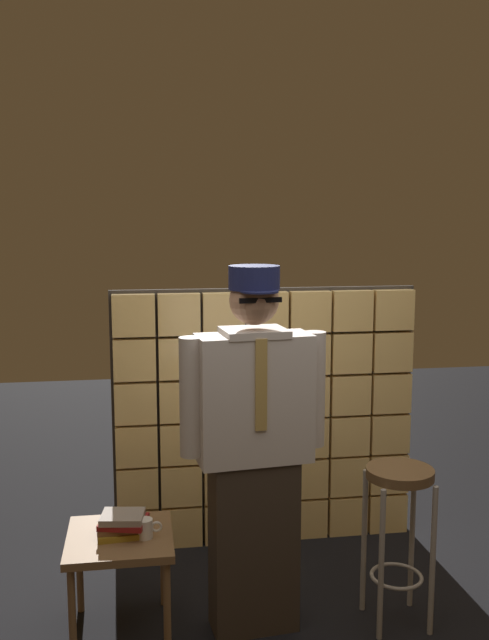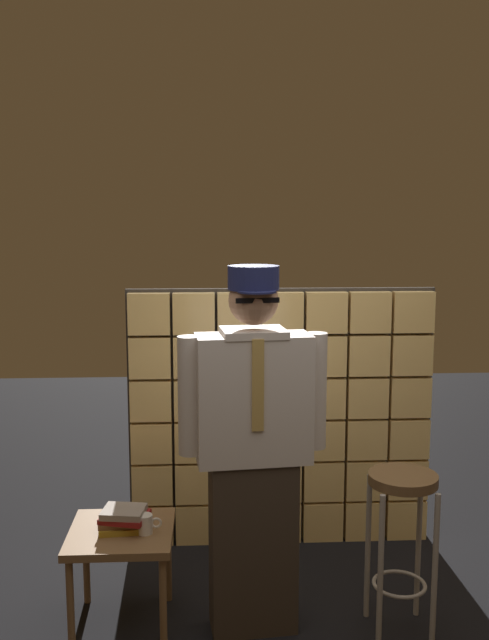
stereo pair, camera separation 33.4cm
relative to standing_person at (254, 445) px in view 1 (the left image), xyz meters
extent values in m
cube|color=#F2C672|center=(-0.58, 0.95, -0.83)|extent=(0.25, 0.08, 0.25)
cube|color=#F2C672|center=(-0.30, 0.95, -0.83)|extent=(0.25, 0.08, 0.25)
cube|color=#F2C672|center=(-0.03, 0.95, -0.83)|extent=(0.25, 0.08, 0.25)
cube|color=#F2C672|center=(0.24, 0.95, -0.83)|extent=(0.25, 0.08, 0.25)
cube|color=#F2C672|center=(0.51, 0.95, -0.83)|extent=(0.25, 0.08, 0.25)
cube|color=#F2C672|center=(0.78, 0.95, -0.83)|extent=(0.25, 0.08, 0.25)
cube|color=#F2C672|center=(1.06, 0.95, -0.83)|extent=(0.25, 0.08, 0.25)
cube|color=#F2C672|center=(-0.58, 0.95, -0.56)|extent=(0.25, 0.08, 0.25)
cube|color=#F2C672|center=(-0.30, 0.95, -0.56)|extent=(0.25, 0.08, 0.25)
cube|color=#F2C672|center=(-0.03, 0.95, -0.56)|extent=(0.25, 0.08, 0.25)
cube|color=#F2C672|center=(0.24, 0.95, -0.56)|extent=(0.25, 0.08, 0.25)
cube|color=#F2C672|center=(0.51, 0.95, -0.56)|extent=(0.25, 0.08, 0.25)
cube|color=#F2C672|center=(0.78, 0.95, -0.56)|extent=(0.25, 0.08, 0.25)
cube|color=#F2C672|center=(1.06, 0.95, -0.56)|extent=(0.25, 0.08, 0.25)
cube|color=#F2C672|center=(-0.58, 0.95, -0.29)|extent=(0.25, 0.08, 0.25)
cube|color=#F2C672|center=(-0.30, 0.95, -0.29)|extent=(0.25, 0.08, 0.25)
cube|color=#F2C672|center=(-0.03, 0.95, -0.29)|extent=(0.25, 0.08, 0.25)
cube|color=#F2C672|center=(0.24, 0.95, -0.29)|extent=(0.25, 0.08, 0.25)
cube|color=#F2C672|center=(0.51, 0.95, -0.29)|extent=(0.25, 0.08, 0.25)
cube|color=#F2C672|center=(0.78, 0.95, -0.29)|extent=(0.25, 0.08, 0.25)
cube|color=#F2C672|center=(1.06, 0.95, -0.29)|extent=(0.25, 0.08, 0.25)
cube|color=#F2C672|center=(-0.58, 0.95, -0.02)|extent=(0.25, 0.08, 0.25)
cube|color=#F2C672|center=(-0.30, 0.95, -0.02)|extent=(0.25, 0.08, 0.25)
cube|color=#F2C672|center=(-0.03, 0.95, -0.02)|extent=(0.25, 0.08, 0.25)
cube|color=#F2C672|center=(0.24, 0.95, -0.02)|extent=(0.25, 0.08, 0.25)
cube|color=#F2C672|center=(0.51, 0.95, -0.02)|extent=(0.25, 0.08, 0.25)
cube|color=#F2C672|center=(0.78, 0.95, -0.02)|extent=(0.25, 0.08, 0.25)
cube|color=#F2C672|center=(1.06, 0.95, -0.02)|extent=(0.25, 0.08, 0.25)
cube|color=#F2C672|center=(-0.58, 0.95, 0.25)|extent=(0.25, 0.08, 0.25)
cube|color=#F2C672|center=(-0.30, 0.95, 0.25)|extent=(0.25, 0.08, 0.25)
cube|color=#F2C672|center=(-0.03, 0.95, 0.25)|extent=(0.25, 0.08, 0.25)
cube|color=#F2C672|center=(0.24, 0.95, 0.25)|extent=(0.25, 0.08, 0.25)
cube|color=#F2C672|center=(0.51, 0.95, 0.25)|extent=(0.25, 0.08, 0.25)
cube|color=#F2C672|center=(0.78, 0.95, 0.25)|extent=(0.25, 0.08, 0.25)
cube|color=#F2C672|center=(1.06, 0.95, 0.25)|extent=(0.25, 0.08, 0.25)
cube|color=#F2C672|center=(-0.58, 0.95, 0.53)|extent=(0.25, 0.08, 0.25)
cube|color=#F2C672|center=(-0.30, 0.95, 0.53)|extent=(0.25, 0.08, 0.25)
cube|color=#F2C672|center=(-0.03, 0.95, 0.53)|extent=(0.25, 0.08, 0.25)
cube|color=#F2C672|center=(0.24, 0.95, 0.53)|extent=(0.25, 0.08, 0.25)
cube|color=#F2C672|center=(0.51, 0.95, 0.53)|extent=(0.25, 0.08, 0.25)
cube|color=#F2C672|center=(0.78, 0.95, 0.53)|extent=(0.25, 0.08, 0.25)
cube|color=#F2C672|center=(1.06, 0.95, 0.53)|extent=(0.25, 0.08, 0.25)
cube|color=#38332D|center=(0.24, 1.00, -0.15)|extent=(1.93, 0.02, 1.65)
cube|color=#382D23|center=(0.00, 0.00, -0.52)|extent=(0.45, 0.26, 0.89)
cube|color=silver|center=(0.00, 0.00, 0.24)|extent=(0.58, 0.30, 0.63)
cube|color=tan|center=(0.01, -0.12, 0.33)|extent=(0.06, 0.02, 0.44)
cube|color=silver|center=(0.00, 0.00, 0.56)|extent=(0.33, 0.28, 0.04)
sphere|color=#A87A5B|center=(0.00, 0.00, 0.72)|extent=(0.24, 0.24, 0.24)
ellipsoid|color=black|center=(0.01, -0.05, 0.68)|extent=(0.16, 0.10, 0.11)
cube|color=black|center=(0.01, -0.11, 0.73)|extent=(0.20, 0.03, 0.02)
cylinder|color=#191E47|center=(0.01, -0.09, 0.77)|extent=(0.20, 0.20, 0.01)
cylinder|color=#191E47|center=(0.00, 0.00, 0.83)|extent=(0.24, 0.24, 0.11)
cylinder|color=silver|center=(0.31, 0.03, 0.26)|extent=(0.12, 0.12, 0.58)
cylinder|color=silver|center=(-0.31, -0.03, 0.26)|extent=(0.12, 0.12, 0.58)
cylinder|color=brown|center=(0.73, -0.07, -0.16)|extent=(0.34, 0.34, 0.05)
torus|color=#A59E93|center=(0.73, -0.07, -0.71)|extent=(0.27, 0.27, 0.02)
cylinder|color=#A59E93|center=(0.60, -0.20, -0.57)|extent=(0.03, 0.03, 0.78)
cylinder|color=#A59E93|center=(0.87, -0.20, -0.57)|extent=(0.03, 0.03, 0.78)
cylinder|color=#A59E93|center=(0.60, 0.07, -0.57)|extent=(0.03, 0.03, 0.78)
cylinder|color=#A59E93|center=(0.87, 0.07, -0.57)|extent=(0.03, 0.03, 0.78)
cube|color=brown|center=(-0.66, 0.06, -0.47)|extent=(0.52, 0.52, 0.04)
cylinder|color=brown|center=(-0.88, -0.16, -0.72)|extent=(0.04, 0.04, 0.47)
cylinder|color=brown|center=(-0.44, -0.16, -0.72)|extent=(0.04, 0.04, 0.47)
cylinder|color=brown|center=(-0.88, 0.28, -0.72)|extent=(0.04, 0.04, 0.47)
cylinder|color=brown|center=(-0.44, 0.28, -0.72)|extent=(0.04, 0.04, 0.47)
cube|color=olive|center=(-0.65, 0.06, -0.43)|extent=(0.25, 0.19, 0.03)
cube|color=brown|center=(-0.67, 0.06, -0.41)|extent=(0.21, 0.14, 0.02)
cube|color=maroon|center=(-0.64, 0.06, -0.38)|extent=(0.26, 0.23, 0.03)
cube|color=gray|center=(-0.65, 0.05, -0.35)|extent=(0.23, 0.20, 0.03)
cylinder|color=silver|center=(-0.54, 0.01, -0.40)|extent=(0.08, 0.08, 0.09)
torus|color=silver|center=(-0.48, 0.01, -0.40)|extent=(0.06, 0.01, 0.06)
camera|label=1|loc=(-0.55, -3.27, 1.12)|focal=39.36mm
camera|label=2|loc=(-0.22, -3.30, 1.12)|focal=39.36mm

